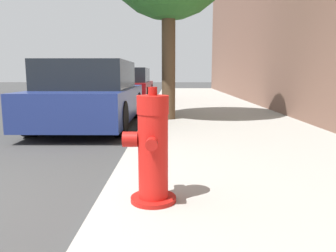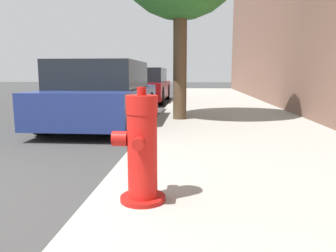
# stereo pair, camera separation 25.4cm
# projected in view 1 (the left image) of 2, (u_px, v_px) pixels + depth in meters

# --- Properties ---
(sidewalk_slab) EXTENTS (3.34, 40.00, 0.11)m
(sidewalk_slab) POSITION_uv_depth(u_px,v_px,m) (312.00, 212.00, 2.50)
(sidewalk_slab) COLOR #99968E
(sidewalk_slab) RESTS_ON ground_plane
(fire_hydrant) EXTENTS (0.41, 0.42, 0.89)m
(fire_hydrant) POSITION_uv_depth(u_px,v_px,m) (152.00, 150.00, 2.51)
(fire_hydrant) COLOR #A91511
(fire_hydrant) RESTS_ON sidewalk_slab
(parked_car_near) EXTENTS (1.80, 4.11, 1.36)m
(parked_car_near) POSITION_uv_depth(u_px,v_px,m) (91.00, 95.00, 6.90)
(parked_car_near) COLOR navy
(parked_car_near) RESTS_ON ground_plane
(parked_car_mid) EXTENTS (1.81, 4.24, 1.31)m
(parked_car_mid) POSITION_uv_depth(u_px,v_px,m) (127.00, 86.00, 12.59)
(parked_car_mid) COLOR maroon
(parked_car_mid) RESTS_ON ground_plane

